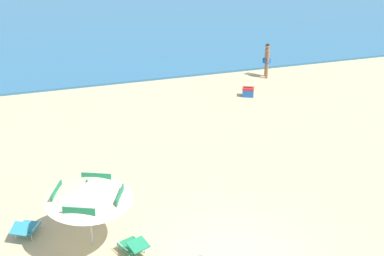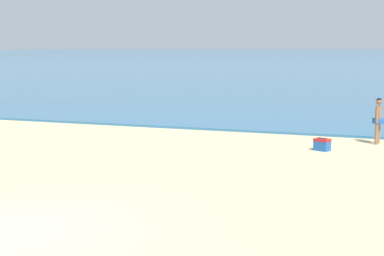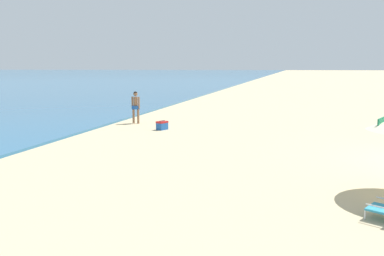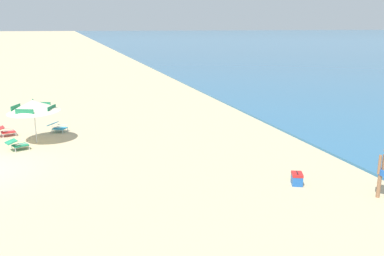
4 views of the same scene
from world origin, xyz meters
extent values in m
cube|color=#1E724C|center=(-3.02, 2.56, 1.58)|extent=(0.77, 0.35, 0.29)
cylinder|color=silver|center=(-5.06, 3.15, 0.09)|extent=(0.03, 0.03, 0.18)
cylinder|color=silver|center=(-4.63, 2.92, 0.09)|extent=(0.03, 0.03, 0.18)
cylinder|color=silver|center=(-5.23, 2.92, 0.32)|extent=(0.28, 0.48, 0.02)
cylinder|color=#8C6042|center=(6.23, 12.26, 0.40)|extent=(0.12, 0.12, 0.80)
cylinder|color=#8C6042|center=(6.29, 12.54, 0.40)|extent=(0.12, 0.12, 0.80)
cylinder|color=#1E51A3|center=(6.26, 12.40, 0.82)|extent=(0.40, 0.40, 0.17)
cylinder|color=#8C6042|center=(6.26, 12.40, 1.09)|extent=(0.22, 0.22, 0.57)
cylinder|color=#8C6042|center=(6.21, 12.20, 1.07)|extent=(0.09, 0.09, 0.60)
cylinder|color=#8C6042|center=(6.30, 12.60, 1.07)|extent=(0.09, 0.09, 0.60)
sphere|color=#8C6042|center=(6.26, 12.40, 1.52)|extent=(0.22, 0.22, 0.22)
sphere|color=black|center=(6.26, 12.40, 1.54)|extent=(0.20, 0.20, 0.20)
cube|color=#1E56A8|center=(4.56, 10.42, 0.16)|extent=(0.58, 0.50, 0.32)
cube|color=red|center=(4.56, 10.42, 0.36)|extent=(0.59, 0.52, 0.08)
cylinder|color=black|center=(4.56, 10.42, 0.42)|extent=(0.32, 0.16, 0.02)
camera|label=1|loc=(-4.31, -10.98, 9.47)|focal=53.26mm
camera|label=2|loc=(6.61, -8.39, 3.42)|focal=52.62mm
camera|label=3|loc=(-12.94, 4.53, 2.86)|focal=37.70mm
camera|label=4|loc=(15.68, 3.30, 5.18)|focal=37.97mm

